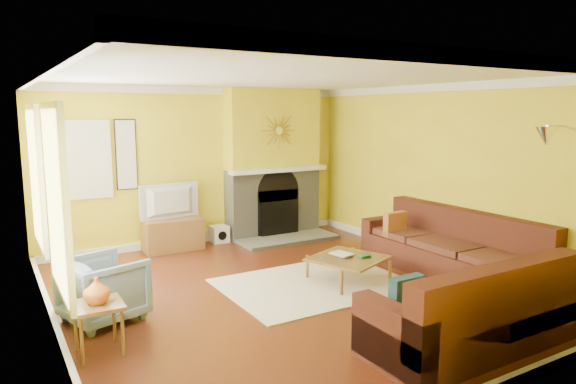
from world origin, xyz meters
TOP-DOWN VIEW (x-y plane):
  - floor at (0.00, 0.00)m, footprint 5.50×6.00m
  - ceiling at (0.00, 0.00)m, footprint 5.50×6.00m
  - wall_back at (0.00, 3.01)m, footprint 5.50×0.02m
  - wall_front at (0.00, -3.01)m, footprint 5.50×0.02m
  - wall_left at (-2.76, 0.00)m, footprint 0.02×6.00m
  - wall_right at (2.76, 0.00)m, footprint 0.02×6.00m
  - baseboard at (0.00, 0.00)m, footprint 5.50×6.00m
  - crown_molding at (0.00, 0.00)m, footprint 5.50×6.00m
  - window_left_near at (-2.72, 1.30)m, footprint 0.06×1.22m
  - window_left_far at (-2.72, -0.60)m, footprint 0.06×1.22m
  - window_back at (-1.90, 2.96)m, footprint 0.82×0.06m
  - wall_art at (-1.25, 2.97)m, footprint 0.34×0.04m
  - fireplace at (1.35, 2.80)m, footprint 1.80×0.40m
  - mantel at (1.35, 2.56)m, footprint 1.92×0.22m
  - hearth at (1.35, 2.25)m, footprint 1.80×0.70m
  - sunburst at (1.35, 2.57)m, footprint 0.70×0.04m
  - rug at (0.45, 0.04)m, footprint 2.40×1.80m
  - sectional_sofa at (1.19, -0.94)m, footprint 3.12×3.52m
  - coffee_table at (0.89, -0.09)m, footprint 1.15×1.15m
  - media_console at (-0.62, 2.68)m, footprint 0.96×0.43m
  - tv at (-0.62, 2.68)m, footprint 1.02×0.23m
  - subwoofer at (0.25, 2.79)m, footprint 0.29×0.29m
  - armchair at (-2.21, 0.24)m, footprint 0.98×0.96m
  - side_table at (-2.41, -0.56)m, footprint 0.46×0.46m
  - vase at (-2.41, -0.56)m, footprint 0.26×0.26m
  - book at (0.76, -0.01)m, footprint 0.26×0.33m

SIDE VIEW (x-z plane):
  - floor at x=0.00m, z-range -0.02..0.00m
  - rug at x=0.45m, z-range 0.00..0.02m
  - hearth at x=1.35m, z-range 0.00..0.06m
  - baseboard at x=0.00m, z-range 0.00..0.12m
  - subwoofer at x=0.25m, z-range 0.00..0.29m
  - coffee_table at x=0.89m, z-range 0.00..0.35m
  - side_table at x=-2.41m, z-range 0.00..0.50m
  - media_console at x=-0.62m, z-range 0.00..0.53m
  - armchair at x=-2.21m, z-range 0.00..0.72m
  - book at x=0.76m, z-range 0.35..0.38m
  - sectional_sofa at x=1.19m, z-range 0.00..0.90m
  - vase at x=-2.41m, z-range 0.50..0.75m
  - tv at x=-0.62m, z-range 0.53..1.11m
  - mantel at x=1.35m, z-range 1.21..1.29m
  - wall_back at x=0.00m, z-range 0.00..2.70m
  - wall_front at x=0.00m, z-range 0.00..2.70m
  - wall_left at x=-2.76m, z-range 0.00..2.70m
  - wall_right at x=2.76m, z-range 0.00..2.70m
  - fireplace at x=1.35m, z-range 0.00..2.70m
  - window_left_near at x=-2.72m, z-range 0.64..2.36m
  - window_left_far at x=-2.72m, z-range 0.64..2.36m
  - window_back at x=-1.90m, z-range 0.94..2.16m
  - wall_art at x=-1.25m, z-range 1.03..2.17m
  - sunburst at x=1.35m, z-range 1.60..2.30m
  - crown_molding at x=0.00m, z-range 2.58..2.70m
  - ceiling at x=0.00m, z-range 2.70..2.72m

